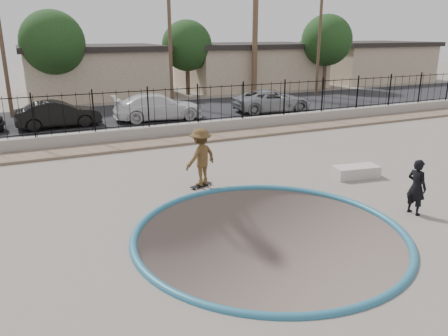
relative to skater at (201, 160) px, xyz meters
name	(u,v)px	position (x,y,z in m)	size (l,w,h in m)	color
ground	(142,152)	(0.27, 9.00, -2.04)	(120.00, 120.00, 2.20)	#70665E
bowl_pit	(269,234)	(0.27, -4.00, -0.94)	(6.84, 6.84, 1.80)	#51443E
coping_ring	(269,234)	(0.27, -4.00, -0.94)	(7.04, 7.04, 0.20)	#276781
rock_strip	(156,143)	(0.27, 6.20, -0.89)	(42.00, 1.60, 0.11)	#887059
retaining_wall	(150,133)	(0.27, 7.30, -0.64)	(42.00, 0.45, 0.60)	gray
fence	(148,108)	(0.27, 7.30, 0.56)	(40.00, 0.04, 1.80)	black
street	(120,115)	(0.27, 14.00, -0.92)	(90.00, 8.00, 0.04)	black
house_center	(93,71)	(0.27, 23.50, 1.03)	(10.60, 8.60, 3.90)	tan
house_east	(250,65)	(14.27, 23.50, 1.03)	(12.60, 8.60, 3.90)	tan
house_east_far	(369,61)	(28.27, 23.50, 1.03)	(11.60, 8.60, 3.90)	tan
utility_pole_left	(1,36)	(-5.73, 16.00, 3.76)	(1.70, 0.24, 9.00)	#473323
utility_pole_mid	(170,31)	(4.27, 16.00, 4.01)	(1.70, 0.24, 9.50)	#473323
utility_pole_right	(320,34)	(16.27, 16.00, 3.76)	(1.70, 0.24, 9.00)	#473323
street_tree_left	(53,43)	(-2.73, 20.00, 3.25)	(4.32, 4.32, 6.36)	#473323
street_tree_mid	(187,46)	(7.27, 21.00, 2.90)	(3.96, 3.96, 5.83)	#473323
street_tree_right	(327,40)	(19.27, 19.00, 3.25)	(4.32, 4.32, 6.36)	#473323
skater	(201,160)	(0.00, 0.00, 0.00)	(1.22, 0.70, 1.88)	brown
skateboard	(201,185)	(0.00, 0.00, -0.88)	(0.84, 0.46, 0.07)	black
videographer	(416,187)	(4.64, -4.57, -0.14)	(0.58, 0.38, 1.59)	black
concrete_ledge	(356,172)	(5.35, -1.33, -0.74)	(1.60, 0.70, 0.40)	#B5AEA1
car_b	(58,114)	(-3.44, 11.72, -0.20)	(1.49, 4.28, 1.41)	black
car_c	(158,107)	(2.00, 11.60, -0.16)	(2.08, 5.12, 1.48)	white
car_d	(272,101)	(9.33, 11.12, -0.21)	(2.32, 5.03, 1.40)	#909398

